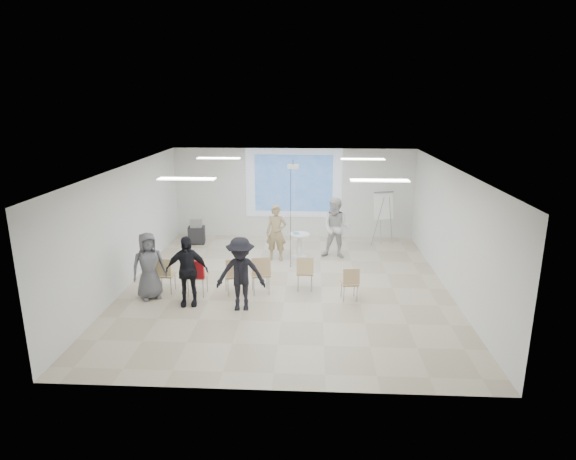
{
  "coord_description": "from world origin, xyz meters",
  "views": [
    {
      "loc": [
        0.63,
        -11.34,
        4.62
      ],
      "look_at": [
        0.0,
        0.8,
        1.25
      ],
      "focal_mm": 30.0,
      "sensor_mm": 36.0,
      "label": 1
    }
  ],
  "objects_px": {
    "audience_left": "(187,266)",
    "chair_right_far": "(350,281)",
    "chair_left_mid": "(196,273)",
    "audience_mid": "(241,269)",
    "chair_right_inner": "(305,270)",
    "laptop": "(234,273)",
    "chair_center": "(261,272)",
    "flipchart_easel": "(383,206)",
    "player_right": "(336,225)",
    "chair_left_inner": "(234,273)",
    "player_left": "(276,229)",
    "av_cart": "(197,233)",
    "audience_outer": "(148,262)",
    "pedestal_table": "(299,244)",
    "chair_far_left": "(164,272)"
  },
  "relations": [
    {
      "from": "laptop",
      "to": "audience_left",
      "type": "bearing_deg",
      "value": 18.7
    },
    {
      "from": "audience_mid",
      "to": "player_right",
      "type": "bearing_deg",
      "value": 54.53
    },
    {
      "from": "chair_right_far",
      "to": "av_cart",
      "type": "xyz_separation_m",
      "value": [
        -4.65,
        4.35,
        -0.12
      ]
    },
    {
      "from": "chair_right_inner",
      "to": "av_cart",
      "type": "distance_m",
      "value": 5.22
    },
    {
      "from": "player_left",
      "to": "chair_left_mid",
      "type": "xyz_separation_m",
      "value": [
        -1.71,
        -2.75,
        -0.36
      ]
    },
    {
      "from": "chair_left_mid",
      "to": "player_left",
      "type": "bearing_deg",
      "value": 61.17
    },
    {
      "from": "chair_right_inner",
      "to": "laptop",
      "type": "height_order",
      "value": "chair_right_inner"
    },
    {
      "from": "laptop",
      "to": "audience_left",
      "type": "xyz_separation_m",
      "value": [
        -0.95,
        -0.73,
        0.44
      ]
    },
    {
      "from": "chair_left_mid",
      "to": "chair_right_far",
      "type": "distance_m",
      "value": 3.65
    },
    {
      "from": "player_left",
      "to": "audience_outer",
      "type": "bearing_deg",
      "value": -129.9
    },
    {
      "from": "audience_outer",
      "to": "av_cart",
      "type": "xyz_separation_m",
      "value": [
        0.06,
        4.42,
        -0.54
      ]
    },
    {
      "from": "player_left",
      "to": "chair_right_far",
      "type": "distance_m",
      "value": 3.47
    },
    {
      "from": "chair_left_inner",
      "to": "audience_outer",
      "type": "xyz_separation_m",
      "value": [
        -1.97,
        -0.3,
        0.35
      ]
    },
    {
      "from": "chair_left_inner",
      "to": "chair_right_inner",
      "type": "relative_size",
      "value": 1.05
    },
    {
      "from": "chair_far_left",
      "to": "flipchart_easel",
      "type": "bearing_deg",
      "value": 37.73
    },
    {
      "from": "chair_left_inner",
      "to": "audience_left",
      "type": "distance_m",
      "value": 1.23
    },
    {
      "from": "chair_right_inner",
      "to": "chair_far_left",
      "type": "bearing_deg",
      "value": -175.26
    },
    {
      "from": "audience_left",
      "to": "chair_left_mid",
      "type": "bearing_deg",
      "value": 75.3
    },
    {
      "from": "chair_right_far",
      "to": "audience_left",
      "type": "distance_m",
      "value": 3.77
    },
    {
      "from": "chair_center",
      "to": "chair_right_far",
      "type": "relative_size",
      "value": 1.17
    },
    {
      "from": "player_left",
      "to": "laptop",
      "type": "bearing_deg",
      "value": -104.69
    },
    {
      "from": "pedestal_table",
      "to": "audience_left",
      "type": "relative_size",
      "value": 0.43
    },
    {
      "from": "audience_outer",
      "to": "chair_right_far",
      "type": "bearing_deg",
      "value": -31.16
    },
    {
      "from": "chair_left_mid",
      "to": "av_cart",
      "type": "xyz_separation_m",
      "value": [
        -1.01,
        4.25,
        -0.21
      ]
    },
    {
      "from": "chair_left_mid",
      "to": "chair_right_inner",
      "type": "distance_m",
      "value": 2.62
    },
    {
      "from": "pedestal_table",
      "to": "audience_left",
      "type": "distance_m",
      "value": 4.3
    },
    {
      "from": "player_right",
      "to": "audience_left",
      "type": "height_order",
      "value": "player_right"
    },
    {
      "from": "chair_right_far",
      "to": "laptop",
      "type": "distance_m",
      "value": 2.79
    },
    {
      "from": "audience_left",
      "to": "audience_outer",
      "type": "height_order",
      "value": "audience_left"
    },
    {
      "from": "chair_right_inner",
      "to": "chair_right_far",
      "type": "bearing_deg",
      "value": -29.38
    },
    {
      "from": "pedestal_table",
      "to": "chair_left_inner",
      "type": "relative_size",
      "value": 0.86
    },
    {
      "from": "flipchart_easel",
      "to": "audience_mid",
      "type": "bearing_deg",
      "value": -144.31
    },
    {
      "from": "chair_far_left",
      "to": "chair_left_inner",
      "type": "bearing_deg",
      "value": 1.98
    },
    {
      "from": "audience_outer",
      "to": "audience_mid",
      "type": "bearing_deg",
      "value": -45.12
    },
    {
      "from": "laptop",
      "to": "audience_outer",
      "type": "bearing_deg",
      "value": -7.32
    },
    {
      "from": "audience_outer",
      "to": "flipchart_easel",
      "type": "relative_size",
      "value": 1.02
    },
    {
      "from": "pedestal_table",
      "to": "chair_center",
      "type": "relative_size",
      "value": 0.84
    },
    {
      "from": "pedestal_table",
      "to": "av_cart",
      "type": "distance_m",
      "value": 3.61
    },
    {
      "from": "chair_left_inner",
      "to": "flipchart_easel",
      "type": "relative_size",
      "value": 0.53
    },
    {
      "from": "player_right",
      "to": "laptop",
      "type": "xyz_separation_m",
      "value": [
        -2.58,
        -2.82,
        -0.5
      ]
    },
    {
      "from": "pedestal_table",
      "to": "player_right",
      "type": "distance_m",
      "value": 1.23
    },
    {
      "from": "audience_left",
      "to": "chair_right_far",
      "type": "bearing_deg",
      "value": 0.62
    },
    {
      "from": "chair_right_inner",
      "to": "pedestal_table",
      "type": "bearing_deg",
      "value": 93.43
    },
    {
      "from": "chair_left_inner",
      "to": "flipchart_easel",
      "type": "bearing_deg",
      "value": 27.13
    },
    {
      "from": "player_right",
      "to": "av_cart",
      "type": "xyz_separation_m",
      "value": [
        -4.46,
        1.2,
        -0.64
      ]
    },
    {
      "from": "chair_left_mid",
      "to": "chair_center",
      "type": "height_order",
      "value": "chair_left_mid"
    },
    {
      "from": "chair_center",
      "to": "av_cart",
      "type": "distance_m",
      "value": 4.79
    },
    {
      "from": "flipchart_easel",
      "to": "chair_center",
      "type": "bearing_deg",
      "value": -147.01
    },
    {
      "from": "chair_left_inner",
      "to": "laptop",
      "type": "distance_m",
      "value": 0.11
    },
    {
      "from": "chair_left_mid",
      "to": "audience_mid",
      "type": "height_order",
      "value": "audience_mid"
    }
  ]
}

